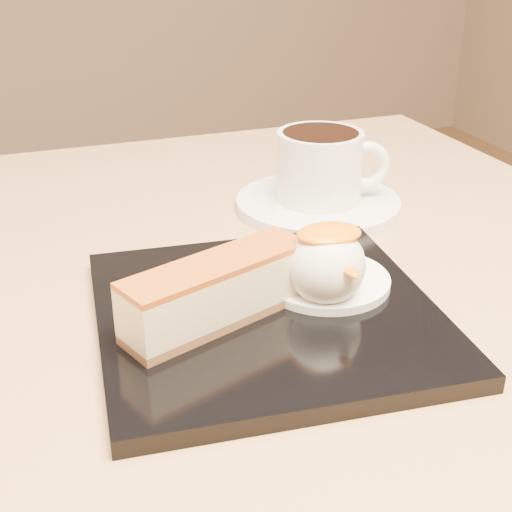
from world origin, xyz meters
name	(u,v)px	position (x,y,z in m)	size (l,w,h in m)	color
table	(204,473)	(0.00, 0.00, 0.56)	(0.80, 0.80, 0.72)	black
dessert_plate	(266,314)	(0.04, -0.04, 0.73)	(0.22, 0.22, 0.01)	black
cheesecake	(217,291)	(0.00, -0.05, 0.75)	(0.13, 0.08, 0.04)	brown
cream_smear	(325,280)	(0.09, -0.03, 0.73)	(0.09, 0.09, 0.01)	white
ice_cream_scoop	(326,265)	(0.08, -0.05, 0.76)	(0.05, 0.05, 0.05)	white
mango_sauce	(329,233)	(0.08, -0.04, 0.78)	(0.04, 0.03, 0.01)	orange
mint_sprig	(274,266)	(0.06, 0.00, 0.74)	(0.04, 0.03, 0.00)	#2A8238
saucer	(318,204)	(0.15, 0.13, 0.72)	(0.15, 0.15, 0.01)	white
coffee_cup	(322,165)	(0.15, 0.13, 0.76)	(0.10, 0.08, 0.06)	white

